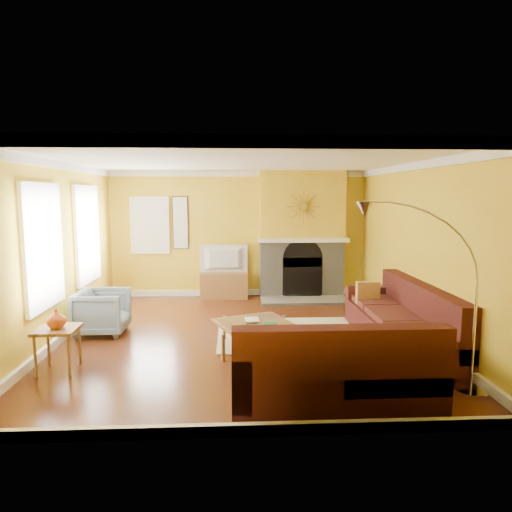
{
  "coord_description": "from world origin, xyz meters",
  "views": [
    {
      "loc": [
        -0.13,
        -6.89,
        2.2
      ],
      "look_at": [
        0.24,
        0.4,
        1.21
      ],
      "focal_mm": 32.0,
      "sensor_mm": 36.0,
      "label": 1
    }
  ],
  "objects": [
    {
      "name": "tv",
      "position": [
        -0.32,
        2.71,
        0.84
      ],
      "size": [
        1.03,
        0.18,
        0.59
      ],
      "primitive_type": "imported",
      "rotation": [
        0.0,
        0.0,
        3.19
      ],
      "color": "black",
      "rests_on": "media_console"
    },
    {
      "name": "fireplace",
      "position": [
        1.35,
        2.8,
        1.35
      ],
      "size": [
        1.8,
        0.4,
        2.7
      ],
      "primitive_type": null,
      "color": "gray",
      "rests_on": "floor"
    },
    {
      "name": "window_left_far",
      "position": [
        -2.72,
        -0.6,
        1.5
      ],
      "size": [
        0.06,
        1.22,
        1.72
      ],
      "primitive_type": "cube",
      "color": "white",
      "rests_on": "wall_left"
    },
    {
      "name": "subwoofer",
      "position": [
        -0.08,
        2.79,
        0.15
      ],
      "size": [
        0.3,
        0.3,
        0.3
      ],
      "primitive_type": "cube",
      "color": "white",
      "rests_on": "floor"
    },
    {
      "name": "crown_molding",
      "position": [
        0.0,
        0.0,
        2.64
      ],
      "size": [
        5.5,
        6.0,
        0.12
      ],
      "primitive_type": null,
      "color": "white",
      "rests_on": "ceiling"
    },
    {
      "name": "wall_right",
      "position": [
        2.76,
        0.0,
        1.35
      ],
      "size": [
        0.02,
        6.0,
        2.7
      ],
      "primitive_type": "cube",
      "color": "gold",
      "rests_on": "ground"
    },
    {
      "name": "sunburst",
      "position": [
        1.35,
        2.57,
        1.95
      ],
      "size": [
        0.7,
        0.04,
        0.7
      ],
      "primitive_type": null,
      "color": "olive",
      "rests_on": "fireplace"
    },
    {
      "name": "rug",
      "position": [
        0.83,
        0.09,
        0.01
      ],
      "size": [
        2.4,
        1.8,
        0.02
      ],
      "primitive_type": "cube",
      "color": "beige",
      "rests_on": "floor"
    },
    {
      "name": "hearth",
      "position": [
        1.35,
        2.25,
        0.03
      ],
      "size": [
        1.8,
        0.7,
        0.06
      ],
      "primitive_type": "cube",
      "color": "gray",
      "rests_on": "floor"
    },
    {
      "name": "arc_lamp",
      "position": [
        1.92,
        -2.21,
        1.06
      ],
      "size": [
        1.35,
        0.36,
        2.12
      ],
      "primitive_type": null,
      "color": "silver",
      "rests_on": "floor"
    },
    {
      "name": "sectional_sofa",
      "position": [
        1.3,
        -0.9,
        0.45
      ],
      "size": [
        2.9,
        3.6,
        0.9
      ],
      "primitive_type": null,
      "color": "#471916",
      "rests_on": "floor"
    },
    {
      "name": "side_table",
      "position": [
        -2.33,
        -1.27,
        0.28
      ],
      "size": [
        0.51,
        0.51,
        0.55
      ],
      "primitive_type": null,
      "rotation": [
        0.0,
        0.0,
        0.01
      ],
      "color": "olive",
      "rests_on": "floor"
    },
    {
      "name": "ceiling",
      "position": [
        0.0,
        0.0,
        2.71
      ],
      "size": [
        5.5,
        6.0,
        0.02
      ],
      "primitive_type": "cube",
      "color": "white",
      "rests_on": "ground"
    },
    {
      "name": "coffee_table",
      "position": [
        0.19,
        -0.62,
        0.2
      ],
      "size": [
        1.3,
        1.3,
        0.4
      ],
      "primitive_type": null,
      "rotation": [
        0.0,
        0.0,
        0.38
      ],
      "color": "white",
      "rests_on": "floor"
    },
    {
      "name": "armchair",
      "position": [
        -2.2,
        0.26,
        0.35
      ],
      "size": [
        0.78,
        0.76,
        0.71
      ],
      "primitive_type": "imported",
      "rotation": [
        0.0,
        0.0,
        1.56
      ],
      "color": "slate",
      "rests_on": "floor"
    },
    {
      "name": "mantel",
      "position": [
        1.35,
        2.56,
        1.25
      ],
      "size": [
        1.92,
        0.22,
        0.08
      ],
      "primitive_type": "cube",
      "color": "white",
      "rests_on": "fireplace"
    },
    {
      "name": "window_back",
      "position": [
        -1.9,
        2.96,
        1.55
      ],
      "size": [
        0.82,
        0.06,
        1.22
      ],
      "primitive_type": "cube",
      "color": "white",
      "rests_on": "wall_back"
    },
    {
      "name": "book",
      "position": [
        0.04,
        -0.52,
        0.41
      ],
      "size": [
        0.21,
        0.28,
        0.03
      ],
      "primitive_type": "imported",
      "rotation": [
        0.0,
        0.0,
        0.06
      ],
      "color": "white",
      "rests_on": "coffee_table"
    },
    {
      "name": "wall_art",
      "position": [
        -1.25,
        2.97,
        1.6
      ],
      "size": [
        0.34,
        0.04,
        1.14
      ],
      "primitive_type": "cube",
      "color": "white",
      "rests_on": "wall_back"
    },
    {
      "name": "floor",
      "position": [
        0.0,
        0.0,
        -0.01
      ],
      "size": [
        5.5,
        6.0,
        0.02
      ],
      "primitive_type": "cube",
      "color": "#602B14",
      "rests_on": "ground"
    },
    {
      "name": "wall_front",
      "position": [
        0.0,
        -3.01,
        1.35
      ],
      "size": [
        5.5,
        0.02,
        2.7
      ],
      "primitive_type": "cube",
      "color": "gold",
      "rests_on": "ground"
    },
    {
      "name": "wall_back",
      "position": [
        0.0,
        3.01,
        1.35
      ],
      "size": [
        5.5,
        0.02,
        2.7
      ],
      "primitive_type": "cube",
      "color": "gold",
      "rests_on": "ground"
    },
    {
      "name": "window_left_near",
      "position": [
        -2.72,
        1.3,
        1.5
      ],
      "size": [
        0.06,
        1.22,
        1.72
      ],
      "primitive_type": "cube",
      "color": "white",
      "rests_on": "wall_left"
    },
    {
      "name": "media_console",
      "position": [
        -0.32,
        2.71,
        0.28
      ],
      "size": [
        1.0,
        0.45,
        0.55
      ],
      "primitive_type": "cube",
      "color": "olive",
      "rests_on": "floor"
    },
    {
      "name": "wall_left",
      "position": [
        -2.76,
        0.0,
        1.35
      ],
      "size": [
        0.02,
        6.0,
        2.7
      ],
      "primitive_type": "cube",
      "color": "gold",
      "rests_on": "ground"
    },
    {
      "name": "vase",
      "position": [
        -2.33,
        -1.27,
        0.67
      ],
      "size": [
        0.3,
        0.3,
        0.25
      ],
      "primitive_type": "imported",
      "rotation": [
        0.0,
        0.0,
        -0.29
      ],
      "color": "#D8591E",
      "rests_on": "side_table"
    },
    {
      "name": "baseboard",
      "position": [
        0.0,
        0.0,
        0.06
      ],
      "size": [
        5.5,
        6.0,
        0.12
      ],
      "primitive_type": null,
      "color": "white",
      "rests_on": "floor"
    }
  ]
}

